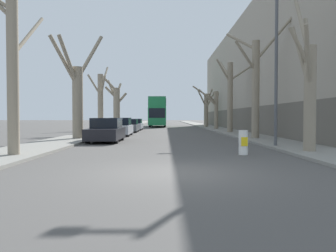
{
  "coord_description": "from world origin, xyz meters",
  "views": [
    {
      "loc": [
        -0.15,
        -9.04,
        1.54
      ],
      "look_at": [
        0.23,
        37.32,
        0.27
      ],
      "focal_mm": 35.0,
      "sensor_mm": 36.0,
      "label": 1
    }
  ],
  "objects": [
    {
      "name": "ground_plane",
      "position": [
        0.0,
        0.0,
        0.0
      ],
      "size": [
        300.0,
        300.0,
        0.0
      ],
      "primitive_type": "plane",
      "color": "#4C4947"
    },
    {
      "name": "sidewalk_left",
      "position": [
        -6.41,
        50.0,
        0.06
      ],
      "size": [
        2.95,
        120.0,
        0.12
      ],
      "primitive_type": "cube",
      "color": "gray",
      "rests_on": "ground"
    },
    {
      "name": "sidewalk_right",
      "position": [
        6.41,
        50.0,
        0.06
      ],
      "size": [
        2.95,
        120.0,
        0.12
      ],
      "primitive_type": "cube",
      "color": "gray",
      "rests_on": "ground"
    },
    {
      "name": "building_facade_right",
      "position": [
        12.87,
        29.53,
        6.15
      ],
      "size": [
        10.08,
        48.18,
        12.33
      ],
      "color": "#9E9384",
      "rests_on": "ground"
    },
    {
      "name": "street_tree_left_0",
      "position": [
        -6.09,
        3.54,
        4.11
      ],
      "size": [
        3.2,
        4.17,
        8.71
      ],
      "color": "gray",
      "rests_on": "ground"
    },
    {
      "name": "street_tree_left_1",
      "position": [
        -6.05,
        12.9,
        3.06
      ],
      "size": [
        2.97,
        3.56,
        7.33
      ],
      "color": "gray",
      "rests_on": "ground"
    },
    {
      "name": "street_tree_left_2",
      "position": [
        -6.08,
        21.04,
        3.04
      ],
      "size": [
        1.96,
        4.09,
        6.53
      ],
      "color": "gray",
      "rests_on": "ground"
    },
    {
      "name": "street_tree_left_3",
      "position": [
        -6.16,
        30.94,
        3.03
      ],
      "size": [
        3.01,
        2.8,
        6.56
      ],
      "color": "gray",
      "rests_on": "ground"
    },
    {
      "name": "street_tree_right_0",
      "position": [
        5.88,
        4.74,
        2.92
      ],
      "size": [
        1.5,
        3.12,
        7.08
      ],
      "color": "gray",
      "rests_on": "ground"
    },
    {
      "name": "street_tree_right_1",
      "position": [
        5.97,
        13.12,
        3.76
      ],
      "size": [
        3.99,
        2.64,
        8.08
      ],
      "color": "gray",
      "rests_on": "ground"
    },
    {
      "name": "street_tree_right_2",
      "position": [
        6.02,
        22.01,
        3.78
      ],
      "size": [
        4.23,
        3.23,
        7.24
      ],
      "color": "gray",
      "rests_on": "ground"
    },
    {
      "name": "street_tree_right_3",
      "position": [
        5.81,
        30.4,
        2.67
      ],
      "size": [
        3.46,
        2.92,
        5.34
      ],
      "color": "gray",
      "rests_on": "ground"
    },
    {
      "name": "street_tree_right_4",
      "position": [
        5.83,
        38.68,
        2.77
      ],
      "size": [
        2.53,
        1.93,
        5.57
      ],
      "color": "gray",
      "rests_on": "ground"
    },
    {
      "name": "double_decker_bus",
      "position": [
        -1.34,
        43.23,
        2.54
      ],
      "size": [
        2.6,
        11.85,
        4.49
      ],
      "color": "#1E7F47",
      "rests_on": "ground"
    },
    {
      "name": "parked_car_0",
      "position": [
        -3.84,
        11.36,
        0.69
      ],
      "size": [
        1.88,
        4.34,
        1.48
      ],
      "color": "black",
      "rests_on": "ground"
    },
    {
      "name": "parked_car_1",
      "position": [
        -3.84,
        17.91,
        0.69
      ],
      "size": [
        1.72,
        4.15,
        1.48
      ],
      "color": "#9EA3AD",
      "rests_on": "ground"
    },
    {
      "name": "parked_car_2",
      "position": [
        -3.84,
        24.29,
        0.63
      ],
      "size": [
        1.82,
        4.0,
        1.33
      ],
      "color": "#4C5156",
      "rests_on": "ground"
    },
    {
      "name": "parked_car_3",
      "position": [
        -3.84,
        29.6,
        0.64
      ],
      "size": [
        1.89,
        4.28,
        1.34
      ],
      "color": "#9EA3AD",
      "rests_on": "ground"
    },
    {
      "name": "lamp_post",
      "position": [
        5.29,
        7.26,
        5.12
      ],
      "size": [
        1.4,
        0.2,
        9.29
      ],
      "color": "#4C4F54",
      "rests_on": "ground"
    },
    {
      "name": "traffic_bollard",
      "position": [
        3.05,
        4.3,
        0.5
      ],
      "size": [
        0.38,
        0.39,
        1.0
      ],
      "color": "white",
      "rests_on": "ground"
    }
  ]
}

